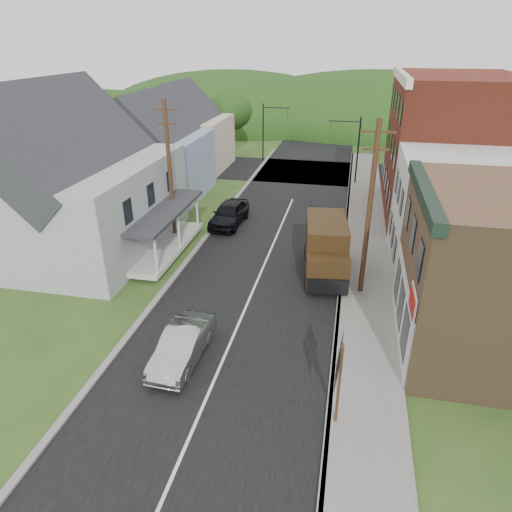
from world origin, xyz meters
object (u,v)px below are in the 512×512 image
Objects in this scene: dark_sedan at (229,214)px; silver_sedan at (183,346)px; warning_sign at (348,255)px; route_sign_cluster at (339,373)px; delivery_van at (326,249)px.

silver_sedan is at bearing -79.09° from dark_sedan.
warning_sign is at bearing -37.76° from dark_sedan.
warning_sign is (0.02, 10.08, -0.36)m from route_sign_cluster.
warning_sign is at bearing 94.22° from route_sign_cluster.
dark_sedan is at bearing 132.79° from delivery_van.
route_sign_cluster is at bearing -60.95° from dark_sedan.
route_sign_cluster is (8.46, -17.43, 1.39)m from dark_sedan.
dark_sedan is (-2.07, 15.21, 0.12)m from silver_sedan.
delivery_van is 1.78× the size of route_sign_cluster.
delivery_van reaches higher than dark_sedan.
delivery_van is (7.29, -6.21, 0.72)m from dark_sedan.
silver_sedan is 15.35m from dark_sedan.
route_sign_cluster is (6.39, -2.22, 1.51)m from silver_sedan.
delivery_van is at bearing -37.29° from dark_sedan.
route_sign_cluster is at bearing -17.22° from silver_sedan.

